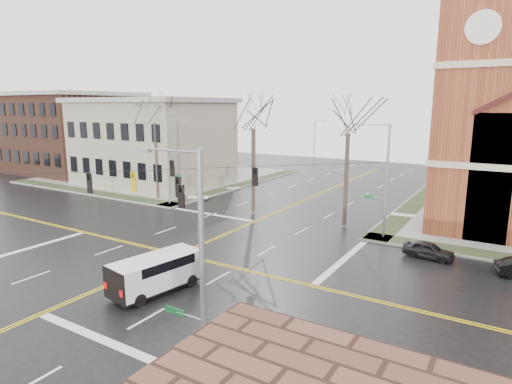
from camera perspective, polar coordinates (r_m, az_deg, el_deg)
The scene contains 17 objects.
ground at distance 31.55m, azimuth -10.27°, elevation -8.20°, with size 120.00×120.00×0.00m, color black.
sidewalks at distance 31.53m, azimuth -10.28°, elevation -8.07°, with size 80.00×80.00×0.17m.
road_markings at distance 31.55m, azimuth -10.27°, elevation -8.19°, with size 100.00×100.00×0.01m.
civic_building_a at distance 59.63m, azimuth -13.52°, elevation 6.30°, with size 18.00×14.00×11.00m, color gray.
civic_building_b at distance 76.19m, azimuth -23.26°, elevation 7.12°, with size 18.00×16.00×12.00m, color brown.
signal_pole_ne at distance 35.05m, azimuth 16.75°, elevation 1.83°, with size 2.75×0.22×9.00m.
signal_pole_nw at distance 46.22m, azimuth -11.51°, elevation 4.30°, with size 2.75×0.22×9.00m.
signal_pole_se at distance 14.73m, azimuth -7.69°, elevation -10.80°, with size 2.75×0.22×9.00m.
span_wires at distance 30.06m, azimuth -10.69°, elevation 3.01°, with size 23.02×23.02×0.03m.
traffic_signals at distance 29.70m, azimuth -11.50°, elevation 1.41°, with size 8.21×8.26×1.30m.
streetlight_north_a at distance 58.98m, azimuth 0.00°, elevation 5.55°, with size 2.30×0.20×8.00m.
streetlight_north_b at distance 76.67m, azimuth 7.90°, elevation 6.80°, with size 2.30×0.20×8.00m.
cargo_van at distance 25.59m, azimuth -12.74°, elevation -10.12°, with size 3.04×5.70×2.06m.
parked_car_a at distance 32.53m, azimuth 22.02°, elevation -7.18°, with size 1.38×3.43×1.17m, color black.
tree_nw_far at distance 49.27m, azimuth -13.34°, elevation 9.59°, with size 4.00×4.00×12.71m.
tree_nw_near at distance 41.25m, azimuth -0.39°, elevation 9.23°, with size 4.00×4.00×12.34m.
tree_ne at distance 37.36m, azimuth 12.20°, elevation 8.38°, with size 4.00×4.00×12.00m.
Camera 1 is at (20.04, -22.00, 10.49)m, focal length 30.00 mm.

